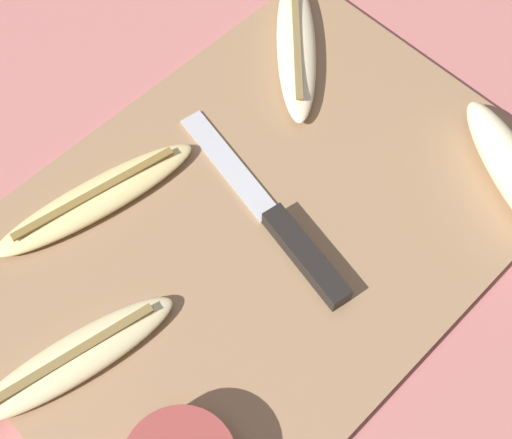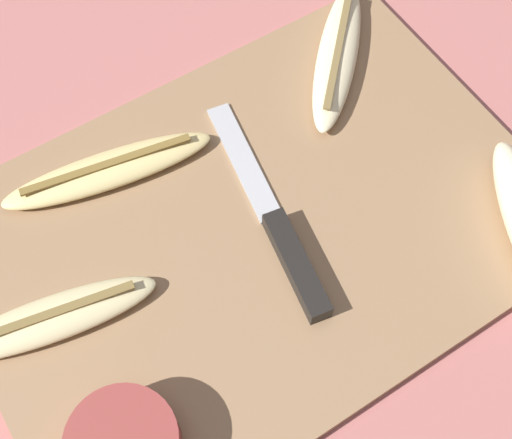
{
  "view_description": "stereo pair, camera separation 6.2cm",
  "coord_description": "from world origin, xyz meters",
  "px_view_note": "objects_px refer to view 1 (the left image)",
  "views": [
    {
      "loc": [
        -0.21,
        -0.21,
        0.58
      ],
      "look_at": [
        0.0,
        0.0,
        0.02
      ],
      "focal_mm": 50.0,
      "sensor_mm": 36.0,
      "label": 1
    },
    {
      "loc": [
        -0.16,
        -0.25,
        0.58
      ],
      "look_at": [
        0.0,
        0.0,
        0.02
      ],
      "focal_mm": 50.0,
      "sensor_mm": 36.0,
      "label": 2
    }
  ],
  "objects_px": {
    "knife": "(290,237)",
    "banana_golden_short": "(96,198)",
    "banana_pale_long": "(296,45)",
    "banana_soft_right": "(75,358)"
  },
  "relations": [
    {
      "from": "banana_pale_long",
      "to": "banana_soft_right",
      "type": "distance_m",
      "value": 0.38
    },
    {
      "from": "banana_golden_short",
      "to": "banana_pale_long",
      "type": "bearing_deg",
      "value": -0.72
    },
    {
      "from": "banana_golden_short",
      "to": "banana_pale_long",
      "type": "relative_size",
      "value": 1.22
    },
    {
      "from": "knife",
      "to": "banana_soft_right",
      "type": "xyz_separation_m",
      "value": [
        -0.2,
        0.05,
        0.0
      ]
    },
    {
      "from": "knife",
      "to": "banana_golden_short",
      "type": "bearing_deg",
      "value": 132.56
    },
    {
      "from": "knife",
      "to": "banana_pale_long",
      "type": "xyz_separation_m",
      "value": [
        0.16,
        0.15,
        0.0
      ]
    },
    {
      "from": "banana_golden_short",
      "to": "banana_soft_right",
      "type": "relative_size",
      "value": 1.11
    },
    {
      "from": "knife",
      "to": "banana_golden_short",
      "type": "relative_size",
      "value": 1.17
    },
    {
      "from": "knife",
      "to": "banana_soft_right",
      "type": "distance_m",
      "value": 0.21
    },
    {
      "from": "knife",
      "to": "banana_golden_short",
      "type": "height_order",
      "value": "banana_golden_short"
    }
  ]
}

